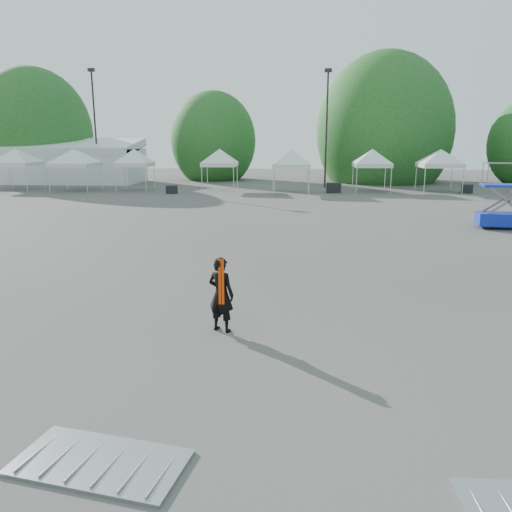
{
  "coord_description": "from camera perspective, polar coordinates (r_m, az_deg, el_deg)",
  "views": [
    {
      "loc": [
        0.41,
        -12.0,
        4.03
      ],
      "look_at": [
        -0.49,
        -0.34,
        1.3
      ],
      "focal_mm": 35.0,
      "sensor_mm": 36.0,
      "label": 1
    }
  ],
  "objects": [
    {
      "name": "tree_mid_e",
      "position": [
        51.73,
        14.41,
        13.63
      ],
      "size": [
        5.12,
        5.12,
        7.79
      ],
      "color": "#382314",
      "rests_on": "ground"
    },
    {
      "name": "tree_far_w",
      "position": [
        56.55,
        -24.01,
        12.55
      ],
      "size": [
        4.8,
        4.8,
        7.3
      ],
      "color": "#382314",
      "rests_on": "ground"
    },
    {
      "name": "tent_c",
      "position": [
        42.1,
        -13.76,
        11.44
      ],
      "size": [
        3.75,
        3.75,
        3.88
      ],
      "color": "silver",
      "rests_on": "ground"
    },
    {
      "name": "tent_e",
      "position": [
        39.12,
        4.1,
        11.67
      ],
      "size": [
        4.07,
        4.07,
        3.88
      ],
      "color": "silver",
      "rests_on": "ground"
    },
    {
      "name": "barrier_left",
      "position": [
        7.15,
        -17.39,
        -21.53
      ],
      "size": [
        2.33,
        1.46,
        0.07
      ],
      "rotation": [
        0.0,
        0.0,
        -0.19
      ],
      "color": "#9FA1A6",
      "rests_on": "ground"
    },
    {
      "name": "scissor_lift",
      "position": [
        25.78,
        26.72,
        6.16
      ],
      "size": [
        2.47,
        1.45,
        3.02
      ],
      "rotation": [
        0.0,
        0.0,
        -0.12
      ],
      "color": "#0B1196",
      "rests_on": "ground"
    },
    {
      "name": "tent_g",
      "position": [
        42.08,
        20.36,
        11.01
      ],
      "size": [
        4.31,
        4.31,
        3.88
      ],
      "color": "silver",
      "rests_on": "ground"
    },
    {
      "name": "tent_d",
      "position": [
        41.22,
        -4.18,
        11.74
      ],
      "size": [
        3.88,
        3.88,
        3.88
      ],
      "color": "silver",
      "rests_on": "ground"
    },
    {
      "name": "tent_a",
      "position": [
        46.2,
        -25.74,
        10.66
      ],
      "size": [
        4.43,
        4.43,
        3.88
      ],
      "color": "silver",
      "rests_on": "ground"
    },
    {
      "name": "light_pole_east",
      "position": [
        44.1,
        8.08,
        14.94
      ],
      "size": [
        0.6,
        0.25,
        9.8
      ],
      "color": "black",
      "rests_on": "ground"
    },
    {
      "name": "marquee",
      "position": [
        52.11,
        -21.37,
        9.98
      ],
      "size": [
        15.0,
        6.25,
        4.23
      ],
      "color": "silver",
      "rests_on": "ground"
    },
    {
      "name": "crate_mid",
      "position": [
        39.63,
        8.87,
        7.7
      ],
      "size": [
        1.11,
        0.92,
        0.77
      ],
      "primitive_type": "cube",
      "rotation": [
        0.0,
        0.0,
        0.17
      ],
      "color": "black",
      "rests_on": "ground"
    },
    {
      "name": "tent_b",
      "position": [
        43.3,
        -20.07,
        11.07
      ],
      "size": [
        4.6,
        4.6,
        3.88
      ],
      "color": "silver",
      "rests_on": "ground"
    },
    {
      "name": "tent_f",
      "position": [
        40.97,
        13.18,
        11.43
      ],
      "size": [
        3.97,
        3.97,
        3.88
      ],
      "color": "silver",
      "rests_on": "ground"
    },
    {
      "name": "man",
      "position": [
        10.67,
        -4.02,
        -4.4
      ],
      "size": [
        0.7,
        0.6,
        1.64
      ],
      "rotation": [
        0.0,
        0.0,
        2.74
      ],
      "color": "black",
      "rests_on": "ground"
    },
    {
      "name": "tree_mid_w",
      "position": [
        52.68,
        -4.87,
        12.98
      ],
      "size": [
        4.16,
        4.16,
        6.33
      ],
      "color": "#382314",
      "rests_on": "ground"
    },
    {
      "name": "light_pole_west",
      "position": [
        49.58,
        -17.95,
        14.53
      ],
      "size": [
        0.6,
        0.25,
        10.3
      ],
      "color": "black",
      "rests_on": "ground"
    },
    {
      "name": "crate_east",
      "position": [
        42.32,
        22.97,
        7.08
      ],
      "size": [
        0.98,
        0.85,
        0.65
      ],
      "primitive_type": "cube",
      "rotation": [
        0.0,
        0.0,
        -0.26
      ],
      "color": "black",
      "rests_on": "ground"
    },
    {
      "name": "ground",
      "position": [
        12.67,
        2.36,
        -5.43
      ],
      "size": [
        120.0,
        120.0,
        0.0
      ],
      "primitive_type": "plane",
      "color": "#474442",
      "rests_on": "ground"
    },
    {
      "name": "crate_west",
      "position": [
        39.17,
        -9.61,
        7.49
      ],
      "size": [
        0.8,
        0.63,
        0.61
      ],
      "primitive_type": "cube",
      "rotation": [
        0.0,
        0.0,
        -0.02
      ],
      "color": "black",
      "rests_on": "ground"
    }
  ]
}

